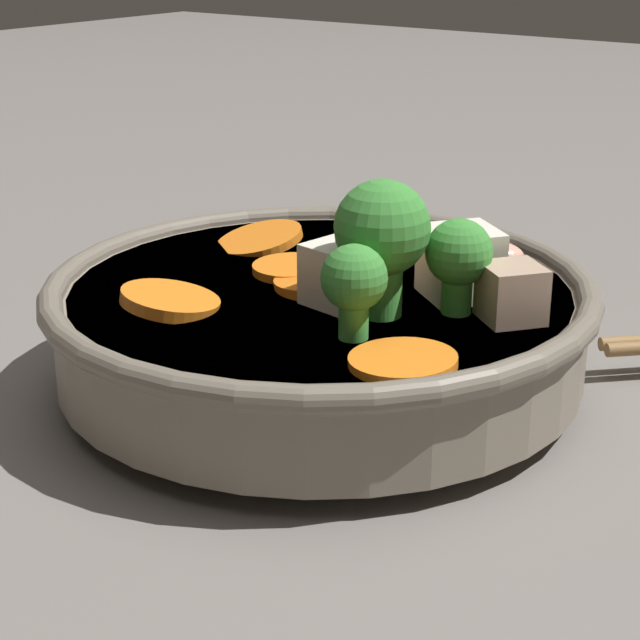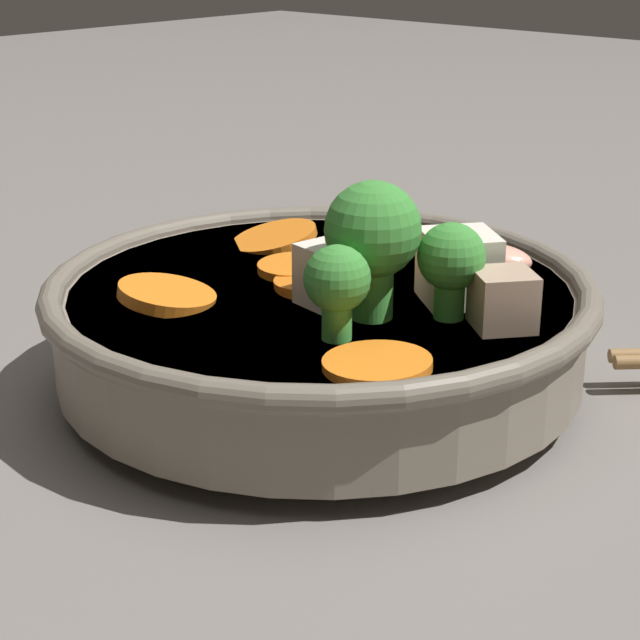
# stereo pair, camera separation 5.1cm
# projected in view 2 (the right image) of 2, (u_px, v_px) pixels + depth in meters

# --- Properties ---
(ground_plane) EXTENTS (3.00, 3.00, 0.00)m
(ground_plane) POSITION_uv_depth(u_px,v_px,m) (320.00, 386.00, 0.53)
(ground_plane) COLOR slate
(stirfry_bowl) EXTENTS (0.26, 0.26, 0.11)m
(stirfry_bowl) POSITION_uv_depth(u_px,v_px,m) (323.00, 316.00, 0.51)
(stirfry_bowl) COLOR slate
(stirfry_bowl) RESTS_ON ground_plane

